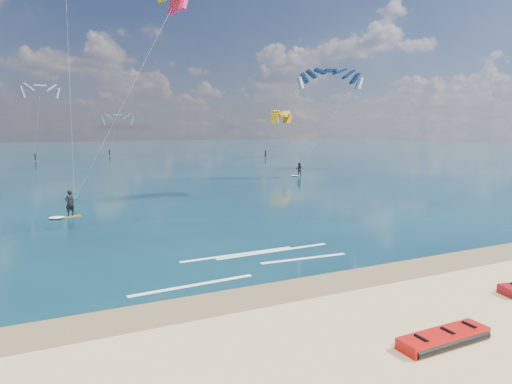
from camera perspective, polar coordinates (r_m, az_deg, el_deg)
ground at (r=53.11m, az=-15.95°, el=0.92°), size 320.00×320.00×0.00m
wet_sand_strip at (r=18.52m, az=4.66°, el=-11.96°), size 320.00×2.40×0.01m
sea at (r=116.49m, az=-21.39°, el=4.43°), size 320.00×200.00×0.04m
packed_kite_left at (r=15.25m, az=22.39°, el=-17.13°), size 3.29×1.20×0.42m
kitesurfer_main at (r=31.53m, az=-19.61°, el=12.32°), size 9.97×8.22×17.26m
kitesurfer_far at (r=59.33m, az=7.51°, el=9.66°), size 9.50×5.70×14.96m
shoreline_foam at (r=22.01m, az=-0.28°, el=-8.53°), size 11.14×3.79×0.01m
distant_kites at (r=94.50m, az=-28.17°, el=6.73°), size 78.39×29.12×13.66m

